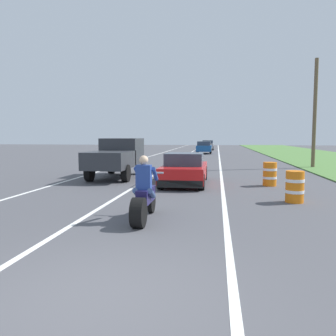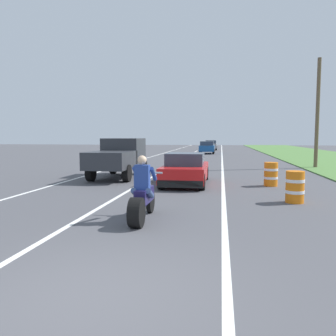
% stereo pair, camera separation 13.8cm
% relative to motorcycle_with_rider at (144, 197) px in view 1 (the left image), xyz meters
% --- Properties ---
extents(ground_plane, '(160.00, 160.00, 0.00)m').
position_rel_motorcycle_with_rider_xyz_m(ground_plane, '(0.20, -4.01, -0.59)').
color(ground_plane, '#4C4C51').
extents(lane_stripe_left_solid, '(0.14, 120.00, 0.01)m').
position_rel_motorcycle_with_rider_xyz_m(lane_stripe_left_solid, '(-5.20, 15.99, -0.59)').
color(lane_stripe_left_solid, white).
rests_on(lane_stripe_left_solid, ground).
extents(lane_stripe_right_solid, '(0.14, 120.00, 0.01)m').
position_rel_motorcycle_with_rider_xyz_m(lane_stripe_right_solid, '(2.00, 15.99, -0.59)').
color(lane_stripe_right_solid, white).
rests_on(lane_stripe_right_solid, ground).
extents(lane_stripe_centre_dashed, '(0.14, 120.00, 0.01)m').
position_rel_motorcycle_with_rider_xyz_m(lane_stripe_centre_dashed, '(-1.60, 15.99, -0.59)').
color(lane_stripe_centre_dashed, white).
rests_on(lane_stripe_centre_dashed, ground).
extents(motorcycle_with_rider, '(0.70, 2.21, 1.62)m').
position_rel_motorcycle_with_rider_xyz_m(motorcycle_with_rider, '(0.00, 0.00, 0.00)').
color(motorcycle_with_rider, black).
rests_on(motorcycle_with_rider, ground).
extents(sports_car_red, '(1.84, 4.30, 1.37)m').
position_rel_motorcycle_with_rider_xyz_m(sports_car_red, '(0.37, 6.66, 0.04)').
color(sports_car_red, red).
rests_on(sports_car_red, ground).
extents(pickup_truck_left_lane_dark_grey, '(2.02, 4.80, 1.98)m').
position_rel_motorcycle_with_rider_xyz_m(pickup_truck_left_lane_dark_grey, '(-3.23, 8.61, 0.51)').
color(pickup_truck_left_lane_dark_grey, '#2D3035').
rests_on(pickup_truck_left_lane_dark_grey, ground).
extents(utility_pole_roadside, '(0.24, 0.24, 7.14)m').
position_rel_motorcycle_with_rider_xyz_m(utility_pole_roadside, '(8.09, 15.68, 2.98)').
color(utility_pole_roadside, brown).
rests_on(utility_pole_roadside, ground).
extents(construction_barrel_nearest, '(0.58, 0.58, 1.00)m').
position_rel_motorcycle_with_rider_xyz_m(construction_barrel_nearest, '(4.20, 3.03, -0.09)').
color(construction_barrel_nearest, orange).
rests_on(construction_barrel_nearest, ground).
extents(construction_barrel_mid, '(0.58, 0.58, 1.00)m').
position_rel_motorcycle_with_rider_xyz_m(construction_barrel_mid, '(3.97, 6.67, -0.09)').
color(construction_barrel_mid, orange).
rests_on(construction_barrel_mid, ground).
extents(distant_car_far_ahead, '(1.80, 4.00, 1.50)m').
position_rel_motorcycle_with_rider_xyz_m(distant_car_far_ahead, '(0.19, 33.65, 0.18)').
color(distant_car_far_ahead, '#194C8C').
rests_on(distant_car_far_ahead, ground).
extents(distant_car_further_ahead, '(1.80, 4.00, 1.50)m').
position_rel_motorcycle_with_rider_xyz_m(distant_car_further_ahead, '(0.34, 44.84, 0.18)').
color(distant_car_further_ahead, '#99999E').
rests_on(distant_car_further_ahead, ground).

